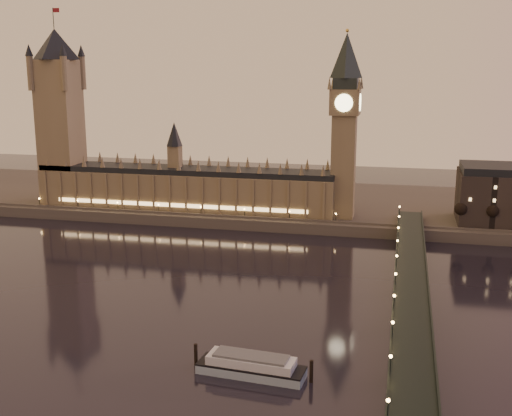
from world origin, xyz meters
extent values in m
plane|color=black|center=(0.00, 0.00, 0.00)|extent=(700.00, 700.00, 0.00)
cube|color=#423D35|center=(30.00, 165.00, 3.00)|extent=(560.00, 130.00, 6.00)
cube|color=brown|center=(-40.00, 121.00, 17.00)|extent=(180.00, 26.00, 22.00)
cube|color=black|center=(-40.00, 121.00, 29.60)|extent=(180.00, 22.00, 3.20)
cube|color=#FFCC7F|center=(-40.00, 107.50, 11.00)|extent=(153.00, 0.25, 2.20)
cube|color=brown|center=(-120.00, 121.00, 50.00)|extent=(22.00, 22.00, 88.00)
cone|color=black|center=(-120.00, 121.00, 103.00)|extent=(31.68, 31.68, 18.00)
cylinder|color=black|center=(-120.00, 121.00, 118.00)|extent=(0.44, 0.44, 12.00)
cube|color=maroon|center=(-117.80, 121.00, 122.50)|extent=(4.00, 0.15, 2.50)
cube|color=brown|center=(54.00, 121.00, 35.00)|extent=(13.00, 13.00, 58.00)
cube|color=brown|center=(54.00, 121.00, 71.00)|extent=(16.00, 16.00, 14.00)
cylinder|color=#FFEAA5|center=(54.00, 112.82, 71.00)|extent=(9.60, 0.35, 9.60)
cylinder|color=#FFEAA5|center=(45.82, 121.00, 71.00)|extent=(0.35, 9.60, 9.60)
cube|color=black|center=(54.00, 121.00, 81.00)|extent=(13.00, 13.00, 6.00)
cone|color=black|center=(54.00, 121.00, 96.00)|extent=(17.68, 17.68, 24.00)
sphere|color=gold|center=(54.00, 121.00, 109.00)|extent=(2.00, 2.00, 2.00)
cube|color=black|center=(92.00, 0.00, 8.00)|extent=(13.00, 260.00, 2.00)
cube|color=black|center=(85.70, 0.00, 9.50)|extent=(0.60, 260.00, 1.00)
cube|color=black|center=(98.30, 0.00, 9.50)|extent=(0.60, 260.00, 1.00)
cylinder|color=black|center=(119.15, 109.00, 11.04)|extent=(0.70, 0.70, 10.09)
sphere|color=black|center=(119.15, 109.00, 16.31)|extent=(6.72, 6.72, 6.72)
cylinder|color=black|center=(134.79, 109.00, 11.04)|extent=(0.70, 0.70, 10.09)
sphere|color=black|center=(134.79, 109.00, 16.31)|extent=(6.72, 6.72, 6.72)
cube|color=#92AABA|center=(45.20, -64.87, 1.32)|extent=(33.24, 11.83, 2.65)
cube|color=black|center=(45.20, -64.87, 2.90)|extent=(33.24, 11.83, 0.51)
cube|color=silver|center=(45.20, -64.87, 4.48)|extent=(27.06, 10.31, 2.65)
cube|color=#595B5E|center=(45.20, -64.87, 6.16)|extent=(22.92, 8.96, 0.71)
cylinder|color=black|center=(26.93, -62.35, 3.46)|extent=(1.12, 1.12, 6.93)
cylinder|color=black|center=(63.47, -65.38, 3.46)|extent=(1.12, 1.12, 6.93)
camera|label=1|loc=(86.65, -237.22, 91.44)|focal=45.00mm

